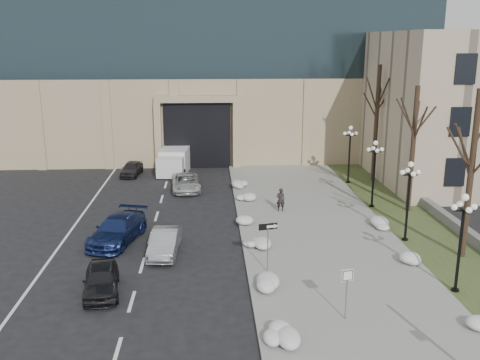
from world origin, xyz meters
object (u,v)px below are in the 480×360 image
at_px(car_a, 101,280).
at_px(lamppost_b, 409,191).
at_px(keep_sign, 347,284).
at_px(lamppost_a, 462,230).
at_px(car_b, 165,242).
at_px(lamppost_c, 374,165).
at_px(car_d, 186,182).
at_px(one_way_sign, 271,232).
at_px(lamppost_d, 350,147).
at_px(car_e, 132,168).
at_px(box_truck, 176,160).
at_px(car_c, 117,229).
at_px(pedestrian, 281,200).

distance_m(car_a, lamppost_b, 17.37).
distance_m(keep_sign, lamppost_a, 6.30).
relative_size(car_b, lamppost_c, 0.85).
height_order(car_b, car_d, car_b).
distance_m(one_way_sign, lamppost_d, 18.85).
distance_m(car_a, car_e, 22.47).
distance_m(car_d, lamppost_a, 22.65).
relative_size(car_d, lamppost_d, 0.96).
relative_size(car_b, lamppost_d, 0.85).
bearing_deg(box_truck, lamppost_c, -33.70).
bearing_deg(box_truck, one_way_sign, -68.90).
xyz_separation_m(car_c, lamppost_a, (16.59, -7.46, 2.32)).
height_order(car_c, car_e, car_c).
xyz_separation_m(car_c, car_d, (3.49, 10.86, -0.12)).
height_order(keep_sign, lamppost_c, lamppost_c).
relative_size(car_e, lamppost_a, 0.76).
xyz_separation_m(lamppost_b, lamppost_d, (0.00, 13.00, 0.00)).
distance_m(pedestrian, lamppost_d, 9.94).
bearing_deg(car_b, lamppost_d, 49.37).
xyz_separation_m(one_way_sign, keep_sign, (2.55, -4.85, -0.49)).
height_order(car_b, keep_sign, keep_sign).
xyz_separation_m(car_d, car_e, (-4.86, 5.04, -0.02)).
distance_m(one_way_sign, keep_sign, 5.50).
xyz_separation_m(car_a, car_e, (-1.68, 22.41, -0.05)).
distance_m(car_b, lamppost_d, 19.78).
height_order(car_e, one_way_sign, one_way_sign).
bearing_deg(lamppost_c, car_b, -151.25).
xyz_separation_m(car_d, lamppost_a, (13.10, -18.32, 2.44)).
height_order(car_a, car_d, car_a).
height_order(lamppost_b, lamppost_c, same).
bearing_deg(one_way_sign, car_e, 102.73).
xyz_separation_m(car_c, keep_sign, (10.87, -9.73, 0.95)).
height_order(pedestrian, lamppost_a, lamppost_a).
xyz_separation_m(pedestrian, lamppost_c, (6.50, 0.71, 2.16)).
xyz_separation_m(pedestrian, lamppost_d, (6.50, 7.21, 2.16)).
xyz_separation_m(car_b, keep_sign, (8.02, -7.73, 1.04)).
height_order(car_c, car_d, car_c).
relative_size(car_c, keep_sign, 2.24).
distance_m(car_d, box_truck, 6.65).
bearing_deg(car_c, lamppost_d, 50.57).
relative_size(car_b, car_e, 1.12).
xyz_separation_m(car_b, one_way_sign, (5.47, -2.88, 1.53)).
relative_size(car_c, lamppost_b, 1.09).
distance_m(car_b, box_truck, 19.40).
height_order(car_b, pedestrian, pedestrian).
xyz_separation_m(car_d, keep_sign, (7.38, -20.58, 1.07)).
bearing_deg(lamppost_b, lamppost_c, 90.00).
distance_m(one_way_sign, lamppost_b, 9.19).
bearing_deg(lamppost_c, car_d, 157.91).
distance_m(car_d, one_way_sign, 16.53).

